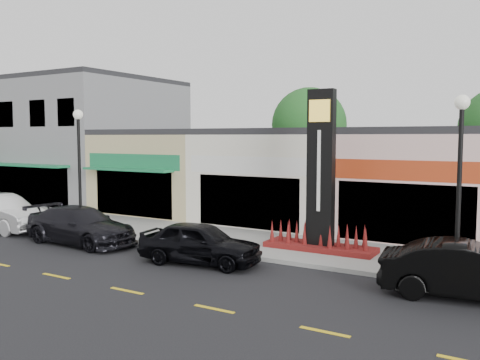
{
  "coord_description": "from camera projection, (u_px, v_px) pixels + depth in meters",
  "views": [
    {
      "loc": [
        10.04,
        -13.55,
        4.4
      ],
      "look_at": [
        -0.39,
        4.0,
        2.66
      ],
      "focal_mm": 38.0,
      "sensor_mm": 36.0,
      "label": 1
    }
  ],
  "objects": [
    {
      "name": "ground",
      "position": [
        189.0,
        268.0,
        17.09
      ],
      "size": [
        120.0,
        120.0,
        0.0
      ],
      "primitive_type": "plane",
      "color": "black",
      "rests_on": "ground"
    },
    {
      "name": "sidewalk",
      "position": [
        253.0,
        242.0,
        20.81
      ],
      "size": [
        52.0,
        4.3,
        0.15
      ],
      "primitive_type": "cube",
      "color": "gray",
      "rests_on": "ground"
    },
    {
      "name": "curb",
      "position": [
        223.0,
        253.0,
        18.89
      ],
      "size": [
        52.0,
        0.2,
        0.15
      ],
      "primitive_type": "cube",
      "color": "gray",
      "rests_on": "ground"
    },
    {
      "name": "building_grey_2story",
      "position": [
        80.0,
        140.0,
        35.74
      ],
      "size": [
        12.0,
        10.95,
        8.3
      ],
      "color": "slate",
      "rests_on": "ground"
    },
    {
      "name": "shop_beige",
      "position": [
        188.0,
        170.0,
        31.03
      ],
      "size": [
        7.0,
        10.85,
        4.8
      ],
      "color": "tan",
      "rests_on": "ground"
    },
    {
      "name": "shop_cream",
      "position": [
        293.0,
        174.0,
        27.48
      ],
      "size": [
        7.0,
        10.01,
        4.8
      ],
      "color": "silver",
      "rests_on": "ground"
    },
    {
      "name": "shop_pink_w",
      "position": [
        428.0,
        179.0,
        23.91
      ],
      "size": [
        7.0,
        10.01,
        4.8
      ],
      "color": "#CDAA9C",
      "rests_on": "ground"
    },
    {
      "name": "tree_rear_west",
      "position": [
        309.0,
        125.0,
        35.39
      ],
      "size": [
        5.2,
        5.2,
        7.83
      ],
      "color": "#382619",
      "rests_on": "ground"
    },
    {
      "name": "lamp_west_near",
      "position": [
        79.0,
        157.0,
        23.01
      ],
      "size": [
        0.44,
        0.44,
        5.47
      ],
      "color": "black",
      "rests_on": "sidewalk"
    },
    {
      "name": "lamp_east_near",
      "position": [
        460.0,
        168.0,
        14.87
      ],
      "size": [
        0.44,
        0.44,
        5.47
      ],
      "color": "black",
      "rests_on": "sidewalk"
    },
    {
      "name": "pylon_sign",
      "position": [
        321.0,
        194.0,
        18.97
      ],
      "size": [
        4.2,
        1.3,
        6.0
      ],
      "color": "#550E12",
      "rests_on": "sidewalk"
    },
    {
      "name": "car_white_van",
      "position": [
        0.0,
        213.0,
        23.71
      ],
      "size": [
        1.96,
        5.19,
        1.69
      ],
      "primitive_type": "imported",
      "rotation": [
        0.0,
        0.0,
        1.6
      ],
      "color": "white",
      "rests_on": "ground"
    },
    {
      "name": "car_dark_sedan",
      "position": [
        80.0,
        226.0,
        20.87
      ],
      "size": [
        2.32,
        5.31,
        1.52
      ],
      "primitive_type": "imported",
      "rotation": [
        0.0,
        0.0,
        1.53
      ],
      "color": "black",
      "rests_on": "ground"
    },
    {
      "name": "car_black_sedan",
      "position": [
        200.0,
        243.0,
        17.57
      ],
      "size": [
        2.27,
        4.51,
        1.47
      ],
      "primitive_type": "imported",
      "rotation": [
        0.0,
        0.0,
        1.7
      ],
      "color": "black",
      "rests_on": "ground"
    },
    {
      "name": "car_black_conv",
      "position": [
        470.0,
        271.0,
        13.72
      ],
      "size": [
        2.27,
        4.87,
        1.55
      ],
      "primitive_type": "imported",
      "rotation": [
        0.0,
        0.0,
        1.71
      ],
      "color": "black",
      "rests_on": "ground"
    }
  ]
}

